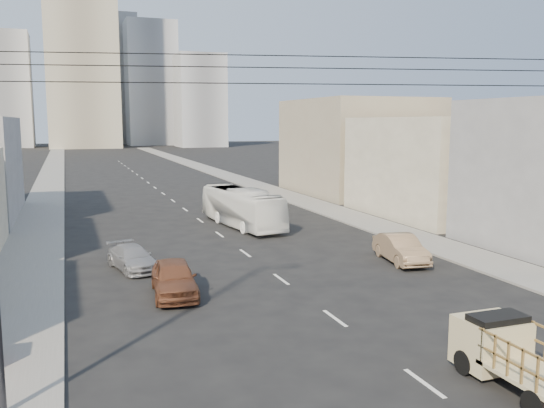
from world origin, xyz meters
TOP-DOWN VIEW (x-y plane):
  - sidewalk_left at (-11.75, 70.00)m, footprint 3.50×180.00m
  - sidewalk_right at (11.75, 70.00)m, footprint 3.50×180.00m
  - lane_dashes at (0.00, 53.00)m, footprint 0.15×104.00m
  - flatbed_pickup at (2.35, 0.90)m, footprint 1.95×4.41m
  - city_bus at (2.32, 28.42)m, footprint 3.69×10.42m
  - sedan_brown at (-5.39, 13.14)m, footprint 2.27×4.79m
  - sedan_tan at (7.41, 15.07)m, footprint 2.27×4.78m
  - sedan_grey at (-6.63, 18.38)m, footprint 2.64×4.54m
  - overhead_wires at (0.00, 1.50)m, footprint 23.01×5.02m
  - bldg_right_mid at (19.50, 28.00)m, footprint 11.00×14.00m
  - bldg_right_far at (20.00, 44.00)m, footprint 12.00×16.00m
  - high_rise_tower at (-4.00, 170.00)m, footprint 20.00×20.00m
  - midrise_ne at (18.00, 185.00)m, footprint 16.00×16.00m
  - midrise_nw at (-26.00, 180.00)m, footprint 15.00×15.00m
  - midrise_back at (6.00, 200.00)m, footprint 18.00×18.00m
  - midrise_east at (30.00, 165.00)m, footprint 14.00×14.00m

SIDE VIEW (x-z plane):
  - lane_dashes at x=0.00m, z-range 0.00..0.01m
  - sidewalk_left at x=-11.75m, z-range 0.00..0.12m
  - sidewalk_right at x=11.75m, z-range 0.00..0.12m
  - sedan_grey at x=-6.63m, z-range 0.00..1.24m
  - sedan_tan at x=7.41m, z-range 0.00..1.51m
  - sedan_brown at x=-5.39m, z-range 0.00..1.58m
  - flatbed_pickup at x=2.35m, z-range 0.14..2.04m
  - city_bus at x=2.32m, z-range 0.00..2.84m
  - bldg_right_mid at x=19.50m, z-range 0.00..8.00m
  - bldg_right_far at x=20.00m, z-range 0.00..10.00m
  - overhead_wires at x=0.00m, z-range 8.60..9.33m
  - midrise_east at x=30.00m, z-range 0.00..28.00m
  - midrise_nw at x=-26.00m, z-range 0.00..34.00m
  - midrise_ne at x=18.00m, z-range 0.00..40.00m
  - midrise_back at x=6.00m, z-range 0.00..44.00m
  - high_rise_tower at x=-4.00m, z-range 0.00..60.00m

